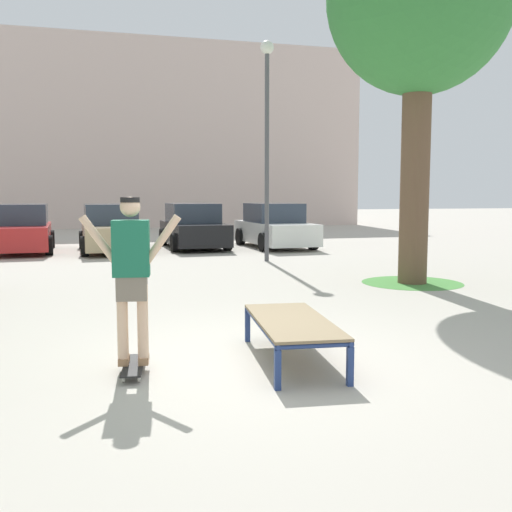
% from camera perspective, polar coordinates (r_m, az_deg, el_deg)
% --- Properties ---
extents(ground_plane, '(120.00, 120.00, 0.00)m').
position_cam_1_polar(ground_plane, '(6.53, -0.14, -10.12)').
color(ground_plane, '#B2AA9E').
extents(building_facade, '(30.17, 4.00, 10.15)m').
position_cam_1_polar(building_facade, '(34.53, -15.47, 11.19)').
color(building_facade, beige).
rests_on(building_facade, ground).
extents(skate_box, '(0.94, 1.97, 0.46)m').
position_cam_1_polar(skate_box, '(6.46, 3.51, -6.52)').
color(skate_box, navy).
rests_on(skate_box, ground).
extents(skateboard, '(0.31, 0.82, 0.09)m').
position_cam_1_polar(skateboard, '(6.22, -11.72, -10.34)').
color(skateboard, black).
rests_on(skateboard, ground).
extents(skater, '(1.00, 0.32, 1.69)m').
position_cam_1_polar(skater, '(6.02, -11.92, -1.20)').
color(skater, beige).
rests_on(skater, skateboard).
extents(tree_near_right, '(3.66, 3.66, 7.60)m').
position_cam_1_polar(tree_near_right, '(12.97, 15.52, 22.71)').
color(tree_near_right, brown).
rests_on(tree_near_right, ground).
extents(grass_patch_near_right, '(2.04, 2.04, 0.01)m').
position_cam_1_polar(grass_patch_near_right, '(12.54, 14.81, -2.51)').
color(grass_patch_near_right, '#47893D').
rests_on(grass_patch_near_right, ground).
extents(car_red, '(2.06, 4.27, 1.50)m').
position_cam_1_polar(car_red, '(19.99, -21.71, 2.34)').
color(car_red, red).
rests_on(car_red, ground).
extents(car_tan, '(2.05, 4.27, 1.50)m').
position_cam_1_polar(car_tan, '(19.29, -13.81, 2.47)').
color(car_tan, tan).
rests_on(car_tan, ground).
extents(car_black, '(2.02, 4.25, 1.50)m').
position_cam_1_polar(car_black, '(20.16, -6.07, 2.76)').
color(car_black, black).
rests_on(car_black, ground).
extents(car_white, '(2.08, 4.28, 1.50)m').
position_cam_1_polar(car_white, '(20.28, 1.81, 2.81)').
color(car_white, silver).
rests_on(car_white, ground).
extents(light_post, '(0.36, 0.36, 5.83)m').
position_cam_1_polar(light_post, '(16.11, 1.06, 13.16)').
color(light_post, '#4C4C51').
rests_on(light_post, ground).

